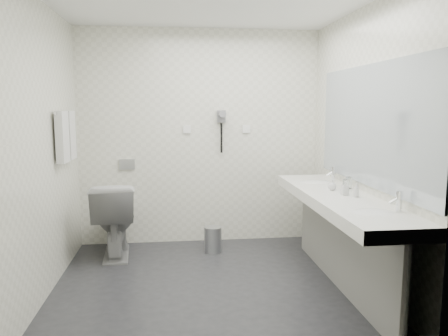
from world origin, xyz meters
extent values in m
plane|color=#25262A|center=(0.00, 0.00, 0.00)|extent=(2.80, 2.80, 0.00)
plane|color=white|center=(0.00, 0.00, 2.50)|extent=(2.80, 2.80, 0.00)
plane|color=white|center=(0.00, 1.30, 1.25)|extent=(2.80, 0.00, 2.80)
plane|color=white|center=(0.00, -1.30, 1.25)|extent=(2.80, 0.00, 2.80)
plane|color=white|center=(-1.40, 0.00, 1.25)|extent=(0.00, 2.60, 2.60)
plane|color=white|center=(1.40, 0.00, 1.25)|extent=(0.00, 2.60, 2.60)
cube|color=white|center=(1.12, -0.20, 0.80)|extent=(0.55, 2.20, 0.10)
cube|color=gray|center=(1.15, -0.20, 0.38)|extent=(0.03, 2.15, 0.75)
cylinder|color=silver|center=(1.18, -1.24, 0.38)|extent=(0.06, 0.06, 0.75)
cylinder|color=silver|center=(1.18, 0.84, 0.38)|extent=(0.06, 0.06, 0.75)
cube|color=#B2BCC6|center=(1.39, -0.20, 1.45)|extent=(0.02, 2.20, 1.05)
ellipsoid|color=white|center=(1.12, -0.85, 0.83)|extent=(0.40, 0.31, 0.05)
ellipsoid|color=white|center=(1.12, 0.45, 0.83)|extent=(0.40, 0.31, 0.05)
cylinder|color=silver|center=(1.32, -0.85, 0.92)|extent=(0.04, 0.04, 0.15)
cylinder|color=silver|center=(1.32, 0.45, 0.92)|extent=(0.04, 0.04, 0.15)
imported|color=white|center=(1.16, -0.23, 0.91)|extent=(0.06, 0.06, 0.12)
imported|color=white|center=(1.14, 0.00, 0.90)|extent=(0.09, 0.09, 0.10)
imported|color=white|center=(1.23, -0.33, 0.91)|extent=(0.05, 0.05, 0.12)
cylinder|color=silver|center=(1.26, 0.00, 0.90)|extent=(0.07, 0.07, 0.10)
cylinder|color=silver|center=(1.32, 0.06, 0.90)|extent=(0.07, 0.07, 0.11)
imported|color=white|center=(-0.96, 0.90, 0.41)|extent=(0.52, 0.84, 0.82)
cube|color=#B2B5BA|center=(-0.85, 1.29, 0.95)|extent=(0.18, 0.02, 0.12)
cylinder|color=#B2B5BA|center=(0.11, 0.87, 0.14)|extent=(0.22, 0.22, 0.27)
cylinder|color=#B2B5BA|center=(0.11, 0.87, 0.28)|extent=(0.20, 0.20, 0.02)
cylinder|color=silver|center=(-1.35, 0.55, 1.55)|extent=(0.02, 0.62, 0.02)
cube|color=silver|center=(-1.34, 0.41, 1.33)|extent=(0.07, 0.24, 0.48)
cube|color=silver|center=(-1.34, 0.69, 1.33)|extent=(0.07, 0.24, 0.48)
cube|color=gray|center=(0.25, 1.27, 1.50)|extent=(0.10, 0.04, 0.14)
cylinder|color=gray|center=(0.25, 1.20, 1.53)|extent=(0.08, 0.14, 0.08)
cylinder|color=black|center=(0.25, 1.26, 1.25)|extent=(0.02, 0.02, 0.35)
cube|color=white|center=(-0.15, 1.29, 1.35)|extent=(0.09, 0.02, 0.09)
cube|color=white|center=(0.55, 1.29, 1.35)|extent=(0.09, 0.02, 0.09)
camera|label=1|loc=(-0.31, -3.75, 1.61)|focal=34.50mm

